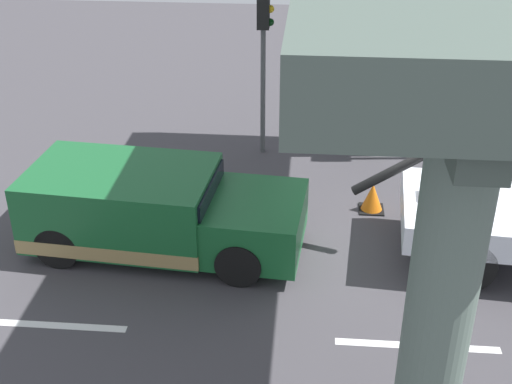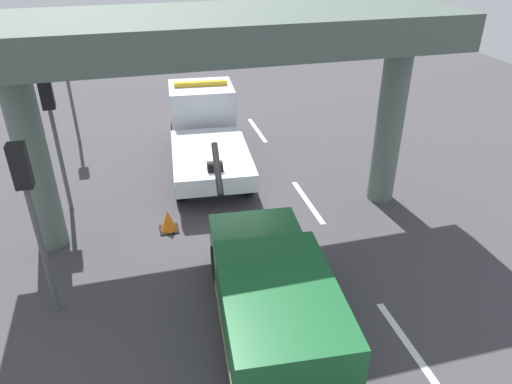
{
  "view_description": "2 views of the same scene",
  "coord_description": "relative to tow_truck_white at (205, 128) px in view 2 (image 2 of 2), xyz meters",
  "views": [
    {
      "loc": [
        -1.84,
        -11.14,
        7.36
      ],
      "look_at": [
        -2.75,
        -0.4,
        1.49
      ],
      "focal_mm": 48.31,
      "sensor_mm": 36.0,
      "label": 1
    },
    {
      "loc": [
        -11.97,
        2.29,
        7.59
      ],
      "look_at": [
        -1.05,
        -0.61,
        1.2
      ],
      "focal_mm": 33.93,
      "sensor_mm": 36.0,
      "label": 2
    }
  ],
  "objects": [
    {
      "name": "ground_plane",
      "position": [
        -3.79,
        0.06,
        -1.25
      ],
      "size": [
        60.0,
        40.0,
        0.1
      ],
      "primitive_type": "cube",
      "color": "#423F44"
    },
    {
      "name": "lane_stripe_west",
      "position": [
        -9.79,
        -2.47,
        -1.2
      ],
      "size": [
        2.6,
        0.16,
        0.01
      ],
      "primitive_type": "cube",
      "color": "silver",
      "rests_on": "ground"
    },
    {
      "name": "lane_stripe_mid",
      "position": [
        -3.79,
        -2.47,
        -1.2
      ],
      "size": [
        2.6,
        0.16,
        0.01
      ],
      "primitive_type": "cube",
      "color": "silver",
      "rests_on": "ground"
    },
    {
      "name": "lane_stripe_east",
      "position": [
        2.21,
        -2.47,
        -1.2
      ],
      "size": [
        2.6,
        0.16,
        0.01
      ],
      "primitive_type": "cube",
      "color": "silver",
      "rests_on": "ground"
    },
    {
      "name": "tow_truck_white",
      "position": [
        0.0,
        0.0,
        0.0
      ],
      "size": [
        7.33,
        2.88,
        2.46
      ],
      "color": "silver",
      "rests_on": "ground"
    },
    {
      "name": "towed_van_green",
      "position": [
        -8.56,
        0.07,
        -0.42
      ],
      "size": [
        5.36,
        2.6,
        1.58
      ],
      "color": "#195B2D",
      "rests_on": "ground"
    },
    {
      "name": "overpass_structure",
      "position": [
        -4.08,
        0.06,
        3.66
      ],
      "size": [
        3.6,
        11.61,
        5.7
      ],
      "color": "#596B60",
      "rests_on": "ground"
    },
    {
      "name": "traffic_light_near",
      "position": [
        -6.77,
        4.54,
        1.73
      ],
      "size": [
        0.39,
        0.32,
        4.01
      ],
      "color": "#515456",
      "rests_on": "ground"
    },
    {
      "name": "traffic_light_far",
      "position": [
        -2.27,
        4.54,
        1.74
      ],
      "size": [
        0.39,
        0.32,
        4.03
      ],
      "color": "#515456",
      "rests_on": "ground"
    },
    {
      "name": "traffic_light_mid",
      "position": [
        2.73,
        4.54,
        1.69
      ],
      "size": [
        0.39,
        0.32,
        3.95
      ],
      "color": "#515456",
      "rests_on": "ground"
    },
    {
      "name": "traffic_cone_orange",
      "position": [
        -4.25,
        1.82,
        -0.91
      ],
      "size": [
        0.52,
        0.52,
        0.62
      ],
      "color": "orange",
      "rests_on": "ground"
    }
  ]
}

